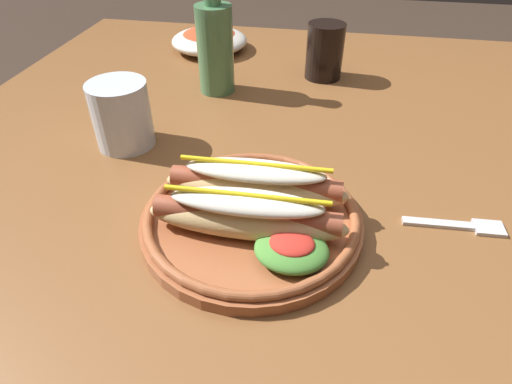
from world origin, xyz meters
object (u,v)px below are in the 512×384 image
hot_dog_plate (253,211)px  glass_bottle (215,44)px  fork (462,226)px  side_bowl (209,40)px  water_cup (122,115)px  soda_cup (325,51)px

hot_dog_plate → glass_bottle: 0.40m
fork → side_bowl: bearing=128.2°
fork → side_bowl: (-0.46, 0.54, 0.02)m
hot_dog_plate → fork: hot_dog_plate is taller
water_cup → soda_cup: bearing=47.7°
hot_dog_plate → glass_bottle: bearing=110.6°
soda_cup → water_cup: bearing=-132.3°
soda_cup → glass_bottle: 0.22m
hot_dog_plate → side_bowl: bearing=110.0°
water_cup → side_bowl: (0.02, 0.43, -0.03)m
glass_bottle → fork: bearing=-39.9°
water_cup → glass_bottle: bearing=67.0°
fork → glass_bottle: glass_bottle is taller
soda_cup → fork: bearing=-65.5°
water_cup → side_bowl: bearing=87.3°
water_cup → glass_bottle: 0.24m
glass_bottle → side_bowl: glass_bottle is taller
soda_cup → glass_bottle: bearing=-153.0°
side_bowl → hot_dog_plate: bearing=-70.0°
hot_dog_plate → side_bowl: size_ratio=1.54×
soda_cup → water_cup: soda_cup is taller
glass_bottle → side_bowl: 0.23m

